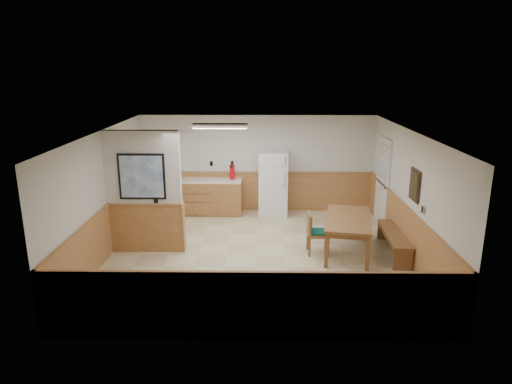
{
  "coord_description": "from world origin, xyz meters",
  "views": [
    {
      "loc": [
        0.11,
        -8.57,
        3.71
      ],
      "look_at": [
        -0.01,
        0.4,
        1.21
      ],
      "focal_mm": 32.0,
      "sensor_mm": 36.0,
      "label": 1
    }
  ],
  "objects_px": {
    "dining_table": "(348,222)",
    "refrigerator": "(273,183)",
    "dining_chair": "(314,230)",
    "dining_bench": "(394,237)",
    "soap_bottle": "(166,175)",
    "fire_extinguisher": "(232,171)"
  },
  "relations": [
    {
      "from": "fire_extinguisher",
      "to": "dining_table",
      "type": "bearing_deg",
      "value": -61.67
    },
    {
      "from": "dining_bench",
      "to": "soap_bottle",
      "type": "bearing_deg",
      "value": 156.43
    },
    {
      "from": "dining_table",
      "to": "dining_chair",
      "type": "distance_m",
      "value": 0.71
    },
    {
      "from": "dining_table",
      "to": "fire_extinguisher",
      "type": "bearing_deg",
      "value": 145.04
    },
    {
      "from": "dining_bench",
      "to": "dining_chair",
      "type": "height_order",
      "value": "dining_chair"
    },
    {
      "from": "refrigerator",
      "to": "dining_table",
      "type": "xyz_separation_m",
      "value": [
        1.47,
        -2.49,
        -0.16
      ]
    },
    {
      "from": "refrigerator",
      "to": "dining_chair",
      "type": "xyz_separation_m",
      "value": [
        0.78,
        -2.52,
        -0.32
      ]
    },
    {
      "from": "fire_extinguisher",
      "to": "dining_bench",
      "type": "bearing_deg",
      "value": -52.92
    },
    {
      "from": "dining_table",
      "to": "refrigerator",
      "type": "bearing_deg",
      "value": 131.22
    },
    {
      "from": "dining_bench",
      "to": "fire_extinguisher",
      "type": "bearing_deg",
      "value": 146.35
    },
    {
      "from": "dining_chair",
      "to": "fire_extinguisher",
      "type": "xyz_separation_m",
      "value": [
        -1.81,
        2.59,
        0.62
      ]
    },
    {
      "from": "fire_extinguisher",
      "to": "soap_bottle",
      "type": "bearing_deg",
      "value": 163.54
    },
    {
      "from": "refrigerator",
      "to": "fire_extinguisher",
      "type": "relative_size",
      "value": 3.41
    },
    {
      "from": "dining_table",
      "to": "dining_bench",
      "type": "height_order",
      "value": "dining_table"
    },
    {
      "from": "refrigerator",
      "to": "dining_chair",
      "type": "height_order",
      "value": "refrigerator"
    },
    {
      "from": "refrigerator",
      "to": "dining_chair",
      "type": "relative_size",
      "value": 1.92
    },
    {
      "from": "dining_bench",
      "to": "refrigerator",
      "type": "bearing_deg",
      "value": 137.02
    },
    {
      "from": "fire_extinguisher",
      "to": "soap_bottle",
      "type": "xyz_separation_m",
      "value": [
        -1.69,
        0.01,
        -0.09
      ]
    },
    {
      "from": "dining_chair",
      "to": "soap_bottle",
      "type": "height_order",
      "value": "soap_bottle"
    },
    {
      "from": "dining_bench",
      "to": "soap_bottle",
      "type": "distance_m",
      "value": 5.79
    },
    {
      "from": "refrigerator",
      "to": "dining_bench",
      "type": "bearing_deg",
      "value": -46.09
    },
    {
      "from": "soap_bottle",
      "to": "dining_chair",
      "type": "bearing_deg",
      "value": -36.62
    }
  ]
}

